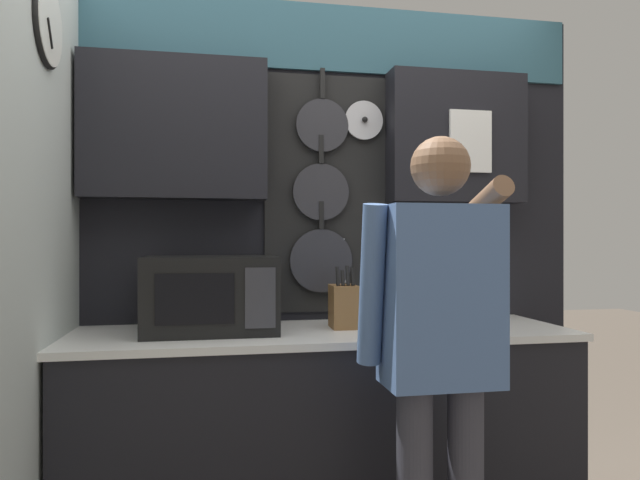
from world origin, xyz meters
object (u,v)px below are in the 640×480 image
(person, at_px, (439,334))
(microwave, at_px, (211,294))
(utensil_crock, at_px, (415,306))
(knife_block, at_px, (343,306))

(person, bearing_deg, microwave, 140.48)
(microwave, relative_size, person, 0.33)
(microwave, xyz_separation_m, utensil_crock, (0.89, 0.00, -0.07))
(utensil_crock, relative_size, person, 0.22)
(microwave, relative_size, knife_block, 1.98)
(utensil_crock, bearing_deg, person, -102.97)
(microwave, distance_m, utensil_crock, 0.90)
(microwave, height_order, person, person)
(knife_block, xyz_separation_m, utensil_crock, (0.33, 0.00, -0.01))
(microwave, height_order, knife_block, microwave)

